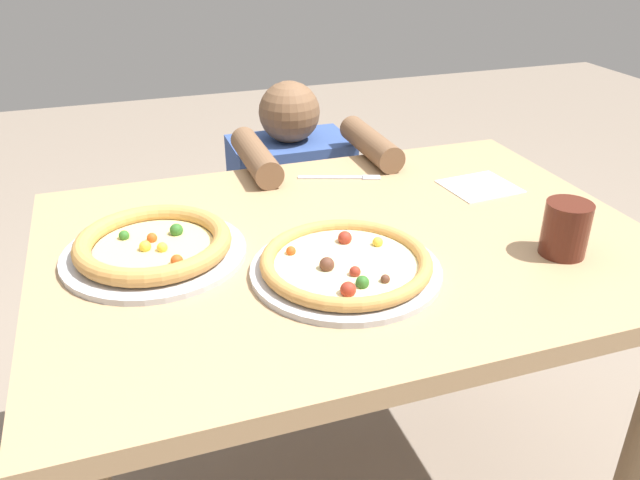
{
  "coord_description": "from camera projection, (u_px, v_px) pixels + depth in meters",
  "views": [
    {
      "loc": [
        -0.42,
        -1.06,
        1.35
      ],
      "look_at": [
        -0.07,
        -0.04,
        0.78
      ],
      "focal_mm": 35.84,
      "sensor_mm": 36.0,
      "label": 1
    }
  ],
  "objects": [
    {
      "name": "drink_cup_colored",
      "position": [
        566.0,
        229.0,
        1.2
      ],
      "size": [
        0.09,
        0.09,
        0.11
      ],
      "color": "#4C1E14",
      "rests_on": "dining_table"
    },
    {
      "name": "fork",
      "position": [
        344.0,
        177.0,
        1.56
      ],
      "size": [
        0.2,
        0.08,
        0.0
      ],
      "color": "silver",
      "rests_on": "dining_table"
    },
    {
      "name": "pizza_far",
      "position": [
        154.0,
        246.0,
        1.21
      ],
      "size": [
        0.35,
        0.35,
        0.05
      ],
      "color": "#B7B7BC",
      "rests_on": "dining_table"
    },
    {
      "name": "diner_seated",
      "position": [
        293.0,
        237.0,
        2.0
      ],
      "size": [
        0.38,
        0.51,
        0.91
      ],
      "color": "#333847",
      "rests_on": "ground"
    },
    {
      "name": "paper_napkin",
      "position": [
        480.0,
        187.0,
        1.51
      ],
      "size": [
        0.17,
        0.16,
        0.0
      ],
      "primitive_type": "cube",
      "rotation": [
        0.0,
        0.0,
        0.09
      ],
      "color": "white",
      "rests_on": "dining_table"
    },
    {
      "name": "pizza_near",
      "position": [
        346.0,
        264.0,
        1.16
      ],
      "size": [
        0.35,
        0.35,
        0.04
      ],
      "color": "#B7B7BC",
      "rests_on": "dining_table"
    },
    {
      "name": "dining_table",
      "position": [
        346.0,
        285.0,
        1.34
      ],
      "size": [
        1.22,
        0.87,
        0.75
      ],
      "color": "tan",
      "rests_on": "ground"
    }
  ]
}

